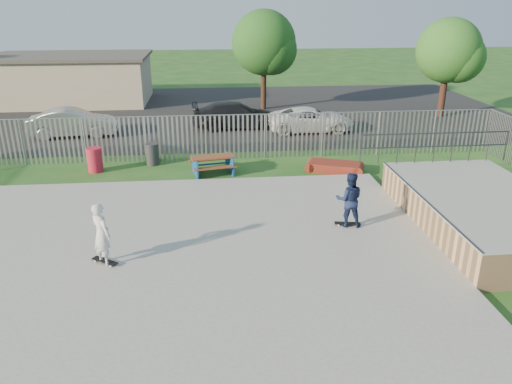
{
  "coord_description": "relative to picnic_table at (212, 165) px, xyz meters",
  "views": [
    {
      "loc": [
        1.14,
        -12.39,
        6.74
      ],
      "look_at": [
        2.53,
        2.0,
        1.1
      ],
      "focal_mm": 35.0,
      "sensor_mm": 36.0,
      "label": 1
    }
  ],
  "objects": [
    {
      "name": "trash_bin_grey",
      "position": [
        -2.56,
        1.42,
        0.09
      ],
      "size": [
        0.56,
        0.56,
        0.93
      ],
      "primitive_type": "cylinder",
      "color": "#2A2A2D",
      "rests_on": "ground"
    },
    {
      "name": "trash_bin_red",
      "position": [
        -4.83,
        0.7,
        0.13
      ],
      "size": [
        0.61,
        0.61,
        1.01
      ],
      "primitive_type": "cylinder",
      "color": "#B11B30",
      "rests_on": "ground"
    },
    {
      "name": "skater_white",
      "position": [
        -2.98,
        -7.46,
        0.64
      ],
      "size": [
        0.74,
        0.73,
        1.72
      ],
      "primitive_type": "imported",
      "rotation": [
        0.0,
        0.0,
        2.37
      ],
      "color": "silver",
      "rests_on": "concrete_slab"
    },
    {
      "name": "tree_right",
      "position": [
        13.96,
        9.31,
        3.49
      ],
      "size": [
        3.73,
        3.73,
        5.75
      ],
      "color": "#3F2219",
      "rests_on": "ground"
    },
    {
      "name": "building",
      "position": [
        -9.23,
        15.91,
        1.24
      ],
      "size": [
        10.4,
        6.4,
        3.2
      ],
      "color": "#B9A78E",
      "rests_on": "ground"
    },
    {
      "name": "ground",
      "position": [
        -1.23,
        -7.09,
        -0.37
      ],
      "size": [
        120.0,
        120.0,
        0.0
      ],
      "primitive_type": "plane",
      "color": "#20511B",
      "rests_on": "ground"
    },
    {
      "name": "skateboard_b",
      "position": [
        -2.98,
        -7.46,
        -0.18
      ],
      "size": [
        0.77,
        0.62,
        0.08
      ],
      "rotation": [
        0.0,
        0.0,
        -0.6
      ],
      "color": "black",
      "rests_on": "concrete_slab"
    },
    {
      "name": "skater_navy",
      "position": [
        4.09,
        -5.76,
        0.64
      ],
      "size": [
        0.93,
        0.78,
        1.72
      ],
      "primitive_type": "imported",
      "rotation": [
        0.0,
        0.0,
        2.97
      ],
      "color": "#141F41",
      "rests_on": "concrete_slab"
    },
    {
      "name": "concrete_slab",
      "position": [
        -1.23,
        -7.09,
        -0.3
      ],
      "size": [
        15.0,
        12.0,
        0.15
      ],
      "primitive_type": "cube",
      "color": "gray",
      "rests_on": "ground"
    },
    {
      "name": "fence",
      "position": [
        -0.23,
        -2.5,
        0.63
      ],
      "size": [
        26.04,
        16.02,
        2.0
      ],
      "color": "gray",
      "rests_on": "ground"
    },
    {
      "name": "parking_lot",
      "position": [
        -1.23,
        11.91,
        -0.36
      ],
      "size": [
        40.0,
        18.0,
        0.02
      ],
      "primitive_type": "cube",
      "color": "black",
      "rests_on": "ground"
    },
    {
      "name": "car_white",
      "position": [
        5.37,
        6.41,
        0.28
      ],
      "size": [
        4.57,
        2.12,
        1.27
      ],
      "primitive_type": "imported",
      "rotation": [
        0.0,
        0.0,
        1.57
      ],
      "color": "white",
      "rests_on": "parking_lot"
    },
    {
      "name": "car_dark",
      "position": [
        1.43,
        7.57,
        0.35
      ],
      "size": [
        4.94,
        2.26,
        1.4
      ],
      "primitive_type": "imported",
      "rotation": [
        0.0,
        0.0,
        1.63
      ],
      "color": "black",
      "rests_on": "parking_lot"
    },
    {
      "name": "funbox",
      "position": [
        5.04,
        -0.27,
        -0.18
      ],
      "size": [
        2.19,
        1.61,
        0.39
      ],
      "rotation": [
        0.0,
        0.0,
        -0.36
      ],
      "color": "maroon",
      "rests_on": "ground"
    },
    {
      "name": "skateboard_a",
      "position": [
        4.09,
        -5.76,
        -0.18
      ],
      "size": [
        0.82,
        0.34,
        0.08
      ],
      "rotation": [
        0.0,
        0.0,
        -0.17
      ],
      "color": "black",
      "rests_on": "concrete_slab"
    },
    {
      "name": "tree_mid",
      "position": [
        3.49,
        12.45,
        3.77
      ],
      "size": [
        3.98,
        3.98,
        6.15
      ],
      "color": "#392316",
      "rests_on": "ground"
    },
    {
      "name": "quarter_pipe",
      "position": [
        8.26,
        -6.05,
        0.19
      ],
      "size": [
        5.5,
        7.05,
        2.19
      ],
      "color": "tan",
      "rests_on": "ground"
    },
    {
      "name": "car_silver",
      "position": [
        -7.06,
        6.53,
        0.37
      ],
      "size": [
        4.47,
        1.85,
        1.44
      ],
      "primitive_type": "imported",
      "rotation": [
        0.0,
        0.0,
        1.65
      ],
      "color": "#B6B6BB",
      "rests_on": "parking_lot"
    },
    {
      "name": "picnic_table",
      "position": [
        0.0,
        0.0,
        0.0
      ],
      "size": [
        1.97,
        1.73,
        0.73
      ],
      "rotation": [
        0.0,
        0.0,
        0.19
      ],
      "color": "brown",
      "rests_on": "ground"
    }
  ]
}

